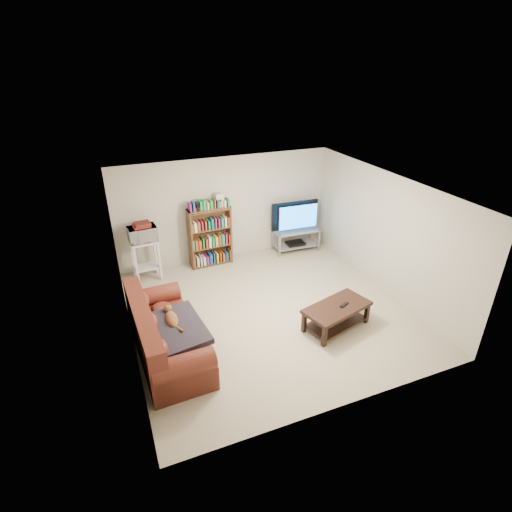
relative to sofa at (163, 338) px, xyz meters
name	(u,v)px	position (x,y,z in m)	size (l,w,h in m)	color
floor	(269,311)	(2.07, 0.50, -0.33)	(5.00, 5.00, 0.00)	#C1B290
ceiling	(271,189)	(2.07, 0.50, 2.07)	(5.00, 5.00, 0.00)	white
wall_back	(226,209)	(2.07, 3.00, 0.87)	(5.00, 5.00, 0.00)	beige
wall_front	(350,337)	(2.07, -2.00, 0.87)	(5.00, 5.00, 0.00)	beige
wall_left	(123,281)	(-0.43, 0.50, 0.87)	(5.00, 5.00, 0.00)	beige
wall_right	(385,233)	(4.57, 0.50, 0.87)	(5.00, 5.00, 0.00)	beige
sofa	(163,338)	(0.00, 0.00, 0.00)	(1.04, 2.24, 0.94)	maroon
blanket	(175,329)	(0.19, -0.14, 0.22)	(0.85, 1.10, 0.10)	#27232C
cat	(172,319)	(0.18, 0.06, 0.28)	(0.24, 0.60, 0.18)	brown
coffee_table	(337,312)	(2.98, -0.41, -0.02)	(1.33, 0.91, 0.44)	black
remote	(344,305)	(3.10, -0.43, 0.12)	(0.20, 0.06, 0.02)	black
tv_stand	(296,237)	(3.74, 2.66, 0.04)	(1.12, 0.54, 0.55)	#999EA3
television	(297,217)	(3.74, 2.66, 0.57)	(1.19, 0.16, 0.68)	black
dvd_player	(295,243)	(3.74, 2.66, -0.14)	(0.44, 0.31, 0.06)	black
bookshelf	(210,236)	(1.60, 2.74, 0.38)	(0.97, 0.34, 1.38)	#4F311B
shelf_clutter	(212,203)	(1.70, 2.76, 1.15)	(0.70, 0.24, 0.28)	silver
microwave_stand	(145,255)	(0.13, 2.59, 0.25)	(0.61, 0.47, 0.91)	silver
microwave	(142,234)	(0.13, 2.59, 0.74)	(0.56, 0.38, 0.31)	silver
game_boxes	(141,226)	(0.13, 2.59, 0.92)	(0.33, 0.29, 0.05)	maroon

